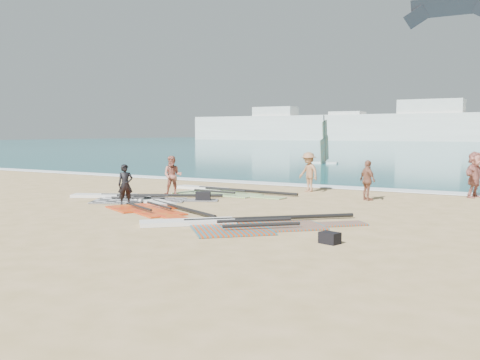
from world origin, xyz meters
The scene contains 16 objects.
ground centered at (0.00, 0.00, 0.00)m, with size 300.00×300.00×0.00m, color tan.
surf_line centered at (0.00, 12.30, 0.00)m, with size 300.00×1.20×0.04m, color white.
far_town centered at (-15.72, 150.00, 4.49)m, with size 160.00×8.00×12.00m.
rig_grey centered at (-4.24, 4.10, 0.05)m, with size 6.13×4.12×0.20m.
rig_green centered at (-2.56, 7.83, 0.05)m, with size 6.39×2.73×0.20m.
rig_orange centered at (2.48, 0.94, 0.05)m, with size 5.86×5.12×0.21m.
rig_red centered at (-1.78, 2.59, 0.05)m, with size 5.24×3.88×0.20m.
gear_bag_near centered at (-1.40, 5.01, 0.18)m, with size 0.57×0.41×0.36m, color black.
gear_bag_far centered at (5.65, -0.02, 0.14)m, with size 0.46×0.32×0.28m, color black.
person_wetsuit centered at (-3.21, 2.64, 0.75)m, with size 0.55×0.36×1.50m, color black.
beachgoer_left centered at (-3.60, 5.98, 0.83)m, with size 0.81×0.63×1.67m, color #B26653.
beachgoer_mid centered at (0.84, 10.08, 0.89)m, with size 1.14×0.66×1.77m, color #A3734F.
beachgoer_back centered at (4.02, 8.42, 0.79)m, with size 0.92×0.38×1.58m, color #955C44.
beachgoer_right centered at (7.52, 11.50, 0.94)m, with size 1.74×0.55×1.88m, color #B96F62.
windsurfer_left centered at (-6.27, 30.43, 1.22)m, with size 2.29×2.74×4.09m.
kitesurf_kite centered at (1.56, 41.56, 14.08)m, with size 8.43×0.99×2.63m.
Camera 1 is at (10.10, -11.99, 2.66)m, focal length 40.00 mm.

